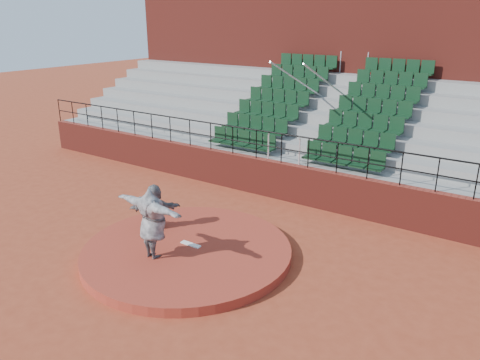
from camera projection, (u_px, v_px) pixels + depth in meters
The scene contains 9 objects.
ground at pixel (187, 255), 12.43m from camera, with size 90.00×90.00×0.00m, color #983B22.
pitchers_mound at pixel (187, 251), 12.38m from camera, with size 5.50×5.50×0.25m, color #9D3423.
pitching_rubber at pixel (191, 244), 12.46m from camera, with size 0.60×0.15×0.03m, color white.
boundary_wall at pixel (280, 181), 16.12m from camera, with size 24.00×0.30×1.30m, color maroon.
wall_railing at pixel (282, 142), 15.66m from camera, with size 24.04×0.05×1.03m.
seating_deck at pixel (326, 137), 18.71m from camera, with size 24.00×5.97×4.63m.
press_box_facade at pixel (365, 74), 21.10m from camera, with size 24.00×3.00×7.10m, color maroon.
pitcher at pixel (152, 223), 11.56m from camera, with size 2.25×0.61×1.83m, color black.
fielder at pixel (155, 210), 13.31m from camera, with size 1.45×0.46×1.56m, color black.
Camera 1 is at (7.34, -8.38, 6.02)m, focal length 35.00 mm.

